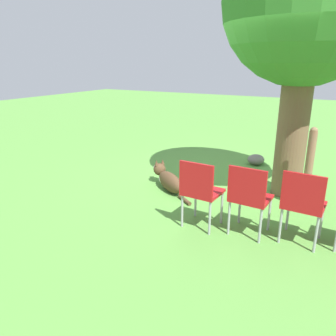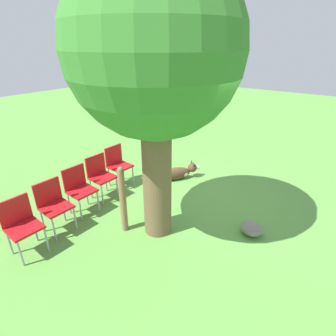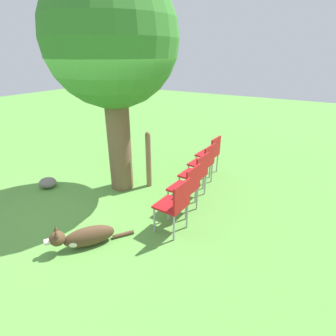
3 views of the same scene
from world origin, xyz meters
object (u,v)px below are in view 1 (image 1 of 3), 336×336
fence_post (309,169)px  red_chair_1 (249,195)px  red_chair_2 (303,202)px  dog (168,180)px  red_chair_0 (200,189)px  oak_tree (308,4)px

fence_post → red_chair_1: bearing=-23.7°
fence_post → red_chair_2: fence_post is taller
dog → red_chair_1: 1.81m
dog → red_chair_1: bearing=-173.4°
dog → fence_post: bearing=-136.6°
red_chair_0 → red_chair_2: (-0.20, 1.16, 0.00)m
fence_post → red_chair_2: (1.05, 0.08, -0.08)m
oak_tree → red_chair_2: size_ratio=4.48×
dog → red_chair_1: (0.86, 1.56, 0.36)m
oak_tree → red_chair_0: (1.69, -0.75, -2.22)m
fence_post → red_chair_0: (1.24, -1.08, -0.08)m
oak_tree → fence_post: size_ratio=3.35×
red_chair_1 → red_chair_2: same height
oak_tree → red_chair_2: (1.50, 0.41, -2.22)m
red_chair_2 → dog: bearing=73.7°
red_chair_2 → red_chair_1: bearing=103.0°
dog → fence_post: fence_post is taller
red_chair_1 → red_chair_2: (-0.10, 0.58, 0.00)m
red_chair_0 → red_chair_2: 1.17m
dog → red_chair_2: red_chair_2 is taller
red_chair_0 → red_chair_1: bearing=-77.0°
oak_tree → dog: 3.19m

